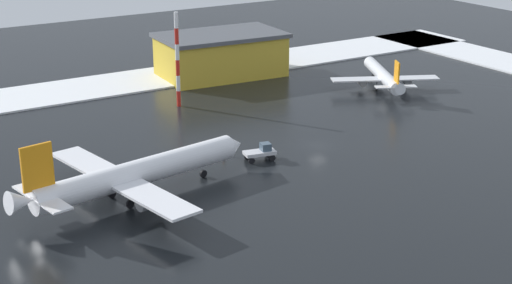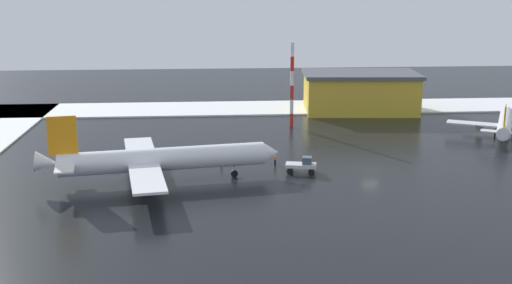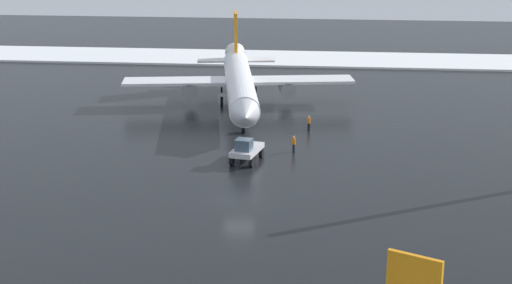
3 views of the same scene
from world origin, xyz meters
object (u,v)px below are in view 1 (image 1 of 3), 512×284
Objects in this scene: ground_crew_by_nose_gear at (169,158)px; ground_crew_near_tug at (224,149)px; airplane_parked_portside at (383,76)px; airplane_foreground_jet at (134,174)px; antenna_mast at (177,60)px; cargo_hangar at (221,54)px; pushback_tug at (261,152)px.

ground_crew_by_nose_gear and ground_crew_near_tug have the same top height.
airplane_parked_portside reaches higher than ground_crew_by_nose_gear.
airplane_foreground_jet reaches higher than ground_crew_by_nose_gear.
antenna_mast reaches higher than airplane_parked_portside.
cargo_hangar is at bearing 67.56° from airplane_parked_portside.
antenna_mast is (38.94, -10.12, 6.00)m from airplane_parked_portside.
airplane_parked_portside is 40.68m from antenna_mast.
cargo_hangar reaches higher than airplane_parked_portside.
antenna_mast is at bearing 46.18° from airplane_foreground_jet.
ground_crew_near_tug is 47.45m from cargo_hangar.
airplane_foreground_jet is 41.90m from antenna_mast.
airplane_parked_portside is 33.16m from cargo_hangar.
ground_crew_by_nose_gear is 51.13m from cargo_hangar.
pushback_tug is (41.12, 20.80, -1.17)m from airplane_parked_portside.
airplane_parked_portside is at bearing -119.33° from ground_crew_by_nose_gear.
antenna_mast reaches higher than cargo_hangar.
airplane_foreground_jet is 63.82m from cargo_hangar.
pushback_tug reaches higher than ground_crew_near_tug.
cargo_hangar is (-23.09, -41.30, 3.47)m from ground_crew_near_tug.
ground_crew_near_tug is at bearing 14.42° from airplane_foreground_jet.
airplane_foreground_jet is 19.50m from ground_crew_near_tug.
airplane_parked_portside is at bearing 11.88° from airplane_foreground_jet.
pushback_tug is at bearing 71.07° from cargo_hangar.
ground_crew_near_tug is 0.07× the size of cargo_hangar.
airplane_foreground_jet is at bearing 54.24° from cargo_hangar.
cargo_hangar is at bearing -83.39° from ground_crew_by_nose_gear.
airplane_foreground_jet is 20.45× the size of ground_crew_by_nose_gear.
ground_crew_by_nose_gear is (12.19, -5.64, -0.31)m from pushback_tug.
ground_crew_near_tug is at bearing -143.33° from ground_crew_by_nose_gear.
airplane_parked_portside reaches higher than ground_crew_near_tug.
ground_crew_by_nose_gear is at bearing 166.77° from pushback_tug.
airplane_foreground_jet is 1.35× the size of cargo_hangar.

